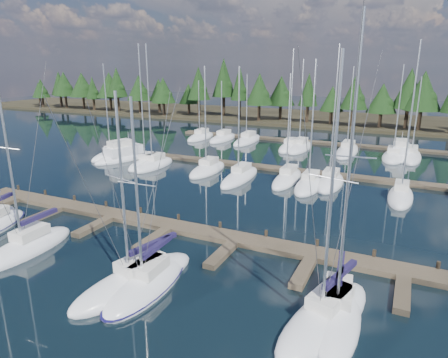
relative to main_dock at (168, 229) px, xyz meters
The scene contains 13 objects.
ground 12.65m from the main_dock, 90.00° to the left, with size 260.00×260.00×0.00m, color black.
far_shore 72.64m from the main_dock, 90.00° to the left, with size 220.00×30.00×0.60m, color #312B1B.
main_dock is the anchor object (origin of this frame).
back_docks 32.23m from the main_dock, 90.00° to the left, with size 50.00×21.80×0.40m.
front_sailboat_2 10.61m from the main_dock, 134.69° to the right, with size 2.85×8.05×14.34m.
front_sailboat_3 8.38m from the main_dock, 71.16° to the right, with size 5.12×9.68×12.84m.
front_sailboat_4 8.81m from the main_dock, 65.78° to the right, with size 3.18×8.11×12.57m.
front_sailboat_5 15.81m from the main_dock, 25.04° to the right, with size 5.05×9.31×14.89m.
front_sailboat_6 15.88m from the main_dock, 21.71° to the right, with size 3.65×8.99×16.62m.
back_sailboat_rows 27.87m from the main_dock, 88.80° to the left, with size 48.42×32.39×16.57m.
motor_yacht_left 27.40m from the main_dock, 136.26° to the left, with size 5.71×10.02×4.76m.
motor_yacht_right 41.03m from the main_dock, 66.53° to the left, with size 3.28×8.97×4.43m.
tree_line 63.26m from the main_dock, 89.93° to the left, with size 185.86×11.60×14.01m.
Camera 1 is at (17.25, -8.44, 13.47)m, focal length 32.00 mm.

